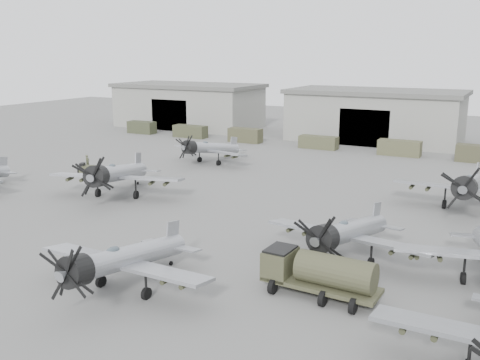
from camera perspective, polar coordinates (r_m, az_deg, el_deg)
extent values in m
plane|color=#575755|center=(39.94, -8.75, -8.49)|extent=(220.00, 220.00, 0.00)
cube|color=gray|center=(110.22, -5.48, 7.76)|extent=(28.00, 14.00, 8.00)
cube|color=#5B5B57|center=(109.87, -5.53, 10.02)|extent=(29.00, 14.80, 0.70)
cube|color=black|center=(104.75, -7.53, 6.86)|extent=(8.12, 0.40, 6.00)
cube|color=gray|center=(94.83, 14.20, 6.49)|extent=(28.00, 14.00, 8.00)
cube|color=#5B5B57|center=(94.44, 14.35, 9.11)|extent=(29.00, 14.80, 0.70)
cube|color=black|center=(88.42, 13.08, 5.42)|extent=(8.12, 0.40, 6.00)
cube|color=#353925|center=(102.49, -10.44, 5.55)|extent=(5.37, 2.20, 2.23)
cube|color=#3B3D28|center=(96.18, -5.33, 5.18)|extent=(6.21, 2.20, 2.15)
cube|color=#40402A|center=(90.61, 0.56, 4.79)|extent=(5.70, 2.20, 2.36)
cube|color=#46472E|center=(85.48, 8.37, 3.99)|extent=(6.08, 2.20, 1.97)
cube|color=#4A4A31|center=(82.17, 16.64, 3.30)|extent=(6.13, 2.20, 2.26)
cube|color=#3D3C28|center=(80.79, 24.24, 2.55)|extent=(6.33, 2.20, 2.38)
cylinder|color=#A0A2A8|center=(35.09, -11.67, -7.99)|extent=(1.63, 10.42, 3.06)
cylinder|color=black|center=(31.75, -17.18, -9.26)|extent=(1.89, 1.58, 2.04)
cube|color=#A0A2A8|center=(34.77, -12.28, -8.67)|extent=(12.28, 2.36, 0.55)
cube|color=#A0A2A8|center=(38.40, -7.22, -5.67)|extent=(0.14, 1.63, 1.96)
ellipsoid|color=#3F4C54|center=(33.69, -13.48, -7.40)|extent=(0.61, 1.19, 0.55)
cylinder|color=black|center=(36.42, -14.61, -10.44)|extent=(0.29, 0.79, 0.78)
cylinder|color=black|center=(34.14, -9.96, -11.86)|extent=(0.29, 0.79, 0.78)
cylinder|color=black|center=(38.94, -7.38, -8.80)|extent=(0.12, 0.32, 0.31)
cube|color=#9C9FA5|center=(67.84, -24.05, 1.57)|extent=(0.21, 1.57, 1.88)
cylinder|color=black|center=(68.11, -24.08, -0.19)|extent=(0.13, 0.31, 0.30)
cylinder|color=#989BA1|center=(57.69, -12.75, 0.75)|extent=(5.06, 11.85, 3.50)
cylinder|color=black|center=(52.87, -15.07, 0.40)|extent=(2.55, 2.31, 2.33)
cube|color=#989BA1|center=(57.16, -13.00, 0.33)|extent=(14.11, 6.44, 0.63)
cube|color=#989BA1|center=(62.40, -10.83, 1.96)|extent=(0.67, 1.82, 2.24)
ellipsoid|color=#3F4C54|center=(55.89, -13.53, 1.37)|extent=(1.03, 1.48, 0.63)
cylinder|color=black|center=(58.27, -14.91, -1.35)|extent=(0.56, 0.95, 0.90)
cylinder|color=black|center=(56.56, -11.03, -1.58)|extent=(0.56, 0.95, 0.90)
cylinder|color=black|center=(62.62, -10.84, -0.32)|extent=(0.23, 0.38, 0.36)
cylinder|color=#94989D|center=(39.95, 11.84, -5.30)|extent=(2.88, 10.59, 3.09)
cylinder|color=black|center=(35.72, 8.83, -6.19)|extent=(2.07, 1.80, 2.06)
cube|color=#94989D|center=(39.51, 11.47, -5.87)|extent=(12.54, 3.82, 0.55)
cube|color=#94989D|center=(44.01, 14.34, -3.46)|extent=(0.34, 1.65, 1.97)
ellipsoid|color=#3F4C54|center=(38.30, 10.94, -4.67)|extent=(0.75, 1.25, 0.55)
cylinder|color=black|center=(40.63, 8.82, -7.59)|extent=(0.38, 0.82, 0.79)
cylinder|color=black|center=(39.22, 13.76, -8.61)|extent=(0.38, 0.82, 0.79)
cylinder|color=black|center=(44.42, 14.03, -6.26)|extent=(0.16, 0.33, 0.32)
cylinder|color=black|center=(38.59, 22.71, -9.65)|extent=(0.46, 0.87, 0.83)
cylinder|color=#A0A2A9|center=(73.37, -2.95, 3.43)|extent=(3.49, 10.06, 2.94)
cylinder|color=black|center=(70.14, -5.43, 3.50)|extent=(2.06, 1.83, 1.96)
cube|color=#A0A2A9|center=(73.01, -3.25, 3.19)|extent=(11.94, 4.52, 0.53)
cube|color=#A0A2A9|center=(76.58, -0.68, 3.98)|extent=(0.44, 1.56, 1.88)
ellipsoid|color=#3F4C54|center=(72.15, -3.78, 3.93)|extent=(0.79, 1.22, 0.53)
cylinder|color=black|center=(74.38, -4.34, 2.18)|extent=(0.42, 0.79, 0.75)
cylinder|color=black|center=(71.96, -2.30, 1.82)|extent=(0.42, 0.79, 0.75)
cylinder|color=black|center=(76.74, -0.82, 2.42)|extent=(0.17, 0.32, 0.30)
cylinder|color=gray|center=(55.96, 23.41, -0.43)|extent=(1.96, 11.89, 3.49)
cylinder|color=black|center=(50.68, 22.82, -0.77)|extent=(2.16, 1.82, 2.32)
cube|color=gray|center=(55.37, 23.30, -0.86)|extent=(14.02, 2.80, 0.63)
cube|color=gray|center=(61.04, 23.98, 0.76)|extent=(0.18, 1.86, 2.23)
ellipsoid|color=#3F4C54|center=(54.01, 23.29, 0.21)|extent=(0.70, 1.36, 0.63)
cylinder|color=black|center=(55.83, 20.95, -2.44)|extent=(0.33, 0.90, 0.89)
cylinder|color=black|center=(61.25, 23.73, -1.55)|extent=(0.14, 0.36, 0.36)
cube|color=#3C3D28|center=(34.19, 8.60, -10.95)|extent=(7.44, 2.74, 0.26)
cube|color=#3C3D28|center=(34.90, 4.30, -8.81)|extent=(1.78, 2.48, 1.78)
cylinder|color=#3C3D28|center=(33.46, 10.18, -9.61)|extent=(4.90, 2.21, 1.99)
cube|color=black|center=(34.55, 4.32, -7.36)|extent=(1.66, 2.16, 0.16)
cylinder|color=black|center=(34.33, 3.51, -11.29)|extent=(0.36, 0.96, 0.94)
cylinder|color=black|center=(34.62, 13.28, -11.42)|extent=(0.36, 0.96, 0.94)
cube|color=#3F412A|center=(69.84, -15.97, 1.15)|extent=(2.14, 1.77, 0.82)
cube|color=black|center=(69.95, -16.47, 1.56)|extent=(0.84, 1.05, 0.51)
cylinder|color=black|center=(69.91, -15.95, 0.90)|extent=(1.35, 1.02, 0.57)
cylinder|color=black|center=(69.42, -14.94, 1.05)|extent=(1.15, 0.57, 0.08)
cube|color=#3F412A|center=(68.64, -12.92, 1.03)|extent=(4.13, 2.88, 0.18)
cylinder|color=black|center=(68.69, -12.91, 0.82)|extent=(1.58, 1.03, 0.45)
cylinder|color=#3F412A|center=(68.59, -12.93, 1.20)|extent=(1.44, 0.88, 0.33)
imported|color=#464A30|center=(72.25, -15.96, 1.85)|extent=(0.52, 0.73, 1.88)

